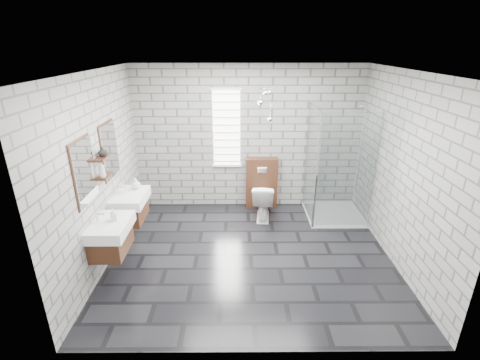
{
  "coord_description": "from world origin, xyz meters",
  "views": [
    {
      "loc": [
        -0.19,
        -4.52,
        3.04
      ],
      "look_at": [
        -0.16,
        0.35,
        1.1
      ],
      "focal_mm": 26.0,
      "sensor_mm": 36.0,
      "label": 1
    }
  ],
  "objects_px": {
    "shower_enclosure": "(332,193)",
    "toilet": "(263,201)",
    "vanity_left": "(108,228)",
    "cistern_panel": "(261,183)",
    "vanity_right": "(128,199)"
  },
  "relations": [
    {
      "from": "vanity_right",
      "to": "toilet",
      "type": "xyz_separation_m",
      "value": [
        2.17,
        0.82,
        -0.42
      ]
    },
    {
      "from": "vanity_right",
      "to": "toilet",
      "type": "relative_size",
      "value": 2.31
    },
    {
      "from": "shower_enclosure",
      "to": "vanity_left",
      "type": "bearing_deg",
      "value": -153.68
    },
    {
      "from": "vanity_right",
      "to": "toilet",
      "type": "distance_m",
      "value": 2.36
    },
    {
      "from": "vanity_right",
      "to": "shower_enclosure",
      "type": "bearing_deg",
      "value": 12.88
    },
    {
      "from": "vanity_right",
      "to": "shower_enclosure",
      "type": "xyz_separation_m",
      "value": [
        3.41,
        0.78,
        -0.25
      ]
    },
    {
      "from": "shower_enclosure",
      "to": "toilet",
      "type": "relative_size",
      "value": 2.99
    },
    {
      "from": "vanity_left",
      "to": "toilet",
      "type": "height_order",
      "value": "vanity_left"
    },
    {
      "from": "vanity_left",
      "to": "cistern_panel",
      "type": "bearing_deg",
      "value": 45.41
    },
    {
      "from": "vanity_left",
      "to": "vanity_right",
      "type": "distance_m",
      "value": 0.91
    },
    {
      "from": "cistern_panel",
      "to": "toilet",
      "type": "distance_m",
      "value": 0.5
    },
    {
      "from": "vanity_left",
      "to": "vanity_right",
      "type": "height_order",
      "value": "same"
    },
    {
      "from": "vanity_left",
      "to": "shower_enclosure",
      "type": "distance_m",
      "value": 3.81
    },
    {
      "from": "cistern_panel",
      "to": "vanity_right",
      "type": "bearing_deg",
      "value": -149.17
    },
    {
      "from": "cistern_panel",
      "to": "toilet",
      "type": "bearing_deg",
      "value": -90.0
    }
  ]
}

